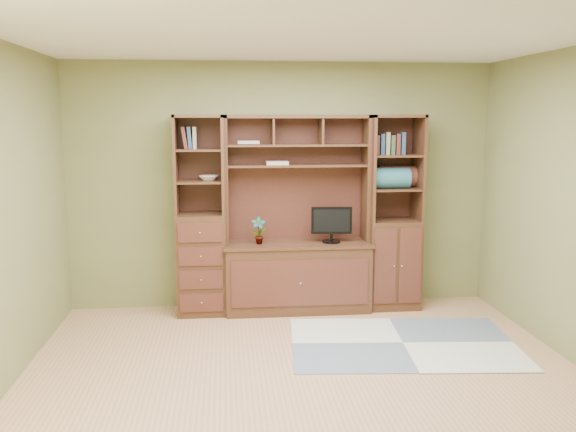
{
  "coord_description": "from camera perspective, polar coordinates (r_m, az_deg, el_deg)",
  "views": [
    {
      "loc": [
        -0.61,
        -4.46,
        2.02
      ],
      "look_at": [
        -0.02,
        1.2,
        1.1
      ],
      "focal_mm": 38.0,
      "sensor_mm": 36.0,
      "label": 1
    }
  ],
  "objects": [
    {
      "name": "rug",
      "position": [
        5.71,
        10.69,
        -11.61
      ],
      "size": [
        2.11,
        1.5,
        0.01
      ],
      "primitive_type": "cube",
      "rotation": [
        0.0,
        0.0,
        -0.09
      ],
      "color": "#A3A8A9",
      "rests_on": "ground"
    },
    {
      "name": "blanket_red",
      "position": [
        6.6,
        10.17,
        3.68
      ],
      "size": [
        0.41,
        0.23,
        0.23
      ],
      "primitive_type": "cube",
      "color": "brown",
      "rests_on": "right_tower"
    },
    {
      "name": "center_hutch",
      "position": [
        6.32,
        0.91,
        0.12
      ],
      "size": [
        1.54,
        0.53,
        2.05
      ],
      "primitive_type": "cube",
      "color": "#442717",
      "rests_on": "ground"
    },
    {
      "name": "right_tower",
      "position": [
        6.56,
        9.8,
        0.32
      ],
      "size": [
        0.55,
        0.45,
        2.05
      ],
      "primitive_type": "cube",
      "color": "#442717",
      "rests_on": "ground"
    },
    {
      "name": "bowl",
      "position": [
        6.26,
        -7.45,
        3.56
      ],
      "size": [
        0.2,
        0.2,
        0.05
      ],
      "primitive_type": "imported",
      "color": "beige",
      "rests_on": "left_tower"
    },
    {
      "name": "left_tower",
      "position": [
        6.32,
        -8.18,
        0.03
      ],
      "size": [
        0.5,
        0.45,
        2.05
      ],
      "primitive_type": "cube",
      "color": "#442717",
      "rests_on": "ground"
    },
    {
      "name": "blanket_teal",
      "position": [
        6.45,
        9.64,
        3.53
      ],
      "size": [
        0.37,
        0.22,
        0.22
      ],
      "primitive_type": "cube",
      "color": "#285E6B",
      "rests_on": "right_tower"
    },
    {
      "name": "room",
      "position": [
        4.56,
        1.78,
        0.09
      ],
      "size": [
        4.6,
        4.1,
        2.64
      ],
      "color": "tan",
      "rests_on": "ground"
    },
    {
      "name": "monitor",
      "position": [
        6.34,
        4.1,
        -0.2
      ],
      "size": [
        0.44,
        0.22,
        0.52
      ],
      "primitive_type": "cube",
      "rotation": [
        0.0,
        0.0,
        -0.08
      ],
      "color": "black",
      "rests_on": "center_hutch"
    },
    {
      "name": "magazines",
      "position": [
        6.32,
        -1.03,
        5.0
      ],
      "size": [
        0.23,
        0.17,
        0.03
      ],
      "primitive_type": "cube",
      "color": "#B8AB9D",
      "rests_on": "center_hutch"
    },
    {
      "name": "orchid",
      "position": [
        6.27,
        -2.76,
        -1.38
      ],
      "size": [
        0.15,
        0.1,
        0.28
      ],
      "primitive_type": "imported",
      "color": "#AB6839",
      "rests_on": "center_hutch"
    }
  ]
}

